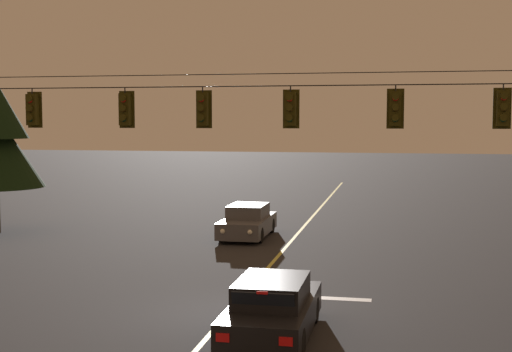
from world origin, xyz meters
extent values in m
plane|color=#28282B|center=(0.00, 0.00, 0.00)|extent=(180.00, 180.00, 0.00)
cube|color=#D1C64C|center=(0.00, 8.77, 0.00)|extent=(0.14, 60.00, 0.01)
cube|color=silver|center=(1.90, 2.17, 0.00)|extent=(3.40, 0.36, 0.01)
cylinder|color=black|center=(0.00, 2.77, 5.98)|extent=(19.60, 0.03, 0.03)
cylinder|color=black|center=(0.00, 2.77, 6.33)|extent=(19.60, 0.02, 0.02)
cylinder|color=black|center=(-6.86, 2.77, 5.89)|extent=(0.04, 0.04, 0.18)
cube|color=#332D0A|center=(-6.86, 2.77, 5.32)|extent=(0.32, 0.26, 0.96)
cube|color=#332D0A|center=(-6.86, 2.92, 5.32)|extent=(0.48, 0.03, 1.12)
sphere|color=red|center=(-6.86, 2.61, 5.61)|extent=(0.17, 0.17, 0.17)
cylinder|color=#332D0A|center=(-6.86, 2.57, 5.65)|extent=(0.20, 0.10, 0.20)
sphere|color=#3D280A|center=(-6.86, 2.61, 5.32)|extent=(0.17, 0.17, 0.17)
cylinder|color=#332D0A|center=(-6.86, 2.57, 5.36)|extent=(0.20, 0.10, 0.20)
sphere|color=black|center=(-6.86, 2.61, 5.03)|extent=(0.17, 0.17, 0.17)
cylinder|color=#332D0A|center=(-6.86, 2.57, 5.07)|extent=(0.20, 0.10, 0.20)
cylinder|color=black|center=(-3.82, 2.77, 5.89)|extent=(0.04, 0.04, 0.18)
cube|color=#332D0A|center=(-3.82, 2.77, 5.32)|extent=(0.32, 0.26, 0.96)
cube|color=#332D0A|center=(-3.82, 2.92, 5.32)|extent=(0.48, 0.03, 1.12)
sphere|color=red|center=(-3.82, 2.61, 5.61)|extent=(0.17, 0.17, 0.17)
cylinder|color=#332D0A|center=(-3.82, 2.57, 5.65)|extent=(0.20, 0.10, 0.20)
sphere|color=#3D280A|center=(-3.82, 2.61, 5.32)|extent=(0.17, 0.17, 0.17)
cylinder|color=#332D0A|center=(-3.82, 2.57, 5.36)|extent=(0.20, 0.10, 0.20)
sphere|color=black|center=(-3.82, 2.61, 5.03)|extent=(0.17, 0.17, 0.17)
cylinder|color=#332D0A|center=(-3.82, 2.57, 5.07)|extent=(0.20, 0.10, 0.20)
cylinder|color=black|center=(-1.40, 2.77, 5.89)|extent=(0.04, 0.04, 0.18)
cube|color=#332D0A|center=(-1.40, 2.77, 5.32)|extent=(0.32, 0.26, 0.96)
cube|color=#332D0A|center=(-1.40, 2.92, 5.32)|extent=(0.48, 0.03, 1.12)
sphere|color=red|center=(-1.40, 2.61, 5.61)|extent=(0.17, 0.17, 0.17)
cylinder|color=#332D0A|center=(-1.40, 2.57, 5.65)|extent=(0.20, 0.10, 0.20)
sphere|color=#3D280A|center=(-1.40, 2.61, 5.32)|extent=(0.17, 0.17, 0.17)
cylinder|color=#332D0A|center=(-1.40, 2.57, 5.36)|extent=(0.20, 0.10, 0.20)
sphere|color=black|center=(-1.40, 2.61, 5.03)|extent=(0.17, 0.17, 0.17)
cylinder|color=#332D0A|center=(-1.40, 2.57, 5.07)|extent=(0.20, 0.10, 0.20)
cylinder|color=black|center=(1.21, 2.77, 5.89)|extent=(0.04, 0.04, 0.18)
cube|color=#332D0A|center=(1.21, 2.77, 5.32)|extent=(0.32, 0.26, 0.96)
cube|color=#332D0A|center=(1.21, 2.92, 5.32)|extent=(0.48, 0.03, 1.12)
sphere|color=red|center=(1.21, 2.61, 5.61)|extent=(0.17, 0.17, 0.17)
cylinder|color=#332D0A|center=(1.21, 2.57, 5.65)|extent=(0.20, 0.10, 0.20)
sphere|color=#3D280A|center=(1.21, 2.61, 5.32)|extent=(0.17, 0.17, 0.17)
cylinder|color=#332D0A|center=(1.21, 2.57, 5.36)|extent=(0.20, 0.10, 0.20)
sphere|color=black|center=(1.21, 2.61, 5.03)|extent=(0.17, 0.17, 0.17)
cylinder|color=#332D0A|center=(1.21, 2.57, 5.07)|extent=(0.20, 0.10, 0.20)
cylinder|color=black|center=(4.16, 2.77, 5.89)|extent=(0.04, 0.04, 0.18)
cube|color=#332D0A|center=(4.16, 2.77, 5.32)|extent=(0.32, 0.26, 0.96)
cube|color=#332D0A|center=(4.16, 2.92, 5.32)|extent=(0.48, 0.03, 1.12)
sphere|color=red|center=(4.16, 2.61, 5.61)|extent=(0.17, 0.17, 0.17)
cylinder|color=#332D0A|center=(4.16, 2.57, 5.65)|extent=(0.20, 0.10, 0.20)
sphere|color=#3D280A|center=(4.16, 2.61, 5.32)|extent=(0.17, 0.17, 0.17)
cylinder|color=#332D0A|center=(4.16, 2.57, 5.36)|extent=(0.20, 0.10, 0.20)
sphere|color=black|center=(4.16, 2.61, 5.03)|extent=(0.17, 0.17, 0.17)
cylinder|color=#332D0A|center=(4.16, 2.57, 5.07)|extent=(0.20, 0.10, 0.20)
cylinder|color=black|center=(7.02, 2.77, 5.89)|extent=(0.04, 0.04, 0.18)
cube|color=#332D0A|center=(7.02, 2.77, 5.32)|extent=(0.32, 0.26, 0.96)
cube|color=#332D0A|center=(7.02, 2.92, 5.32)|extent=(0.48, 0.03, 1.12)
sphere|color=red|center=(7.02, 2.61, 5.61)|extent=(0.17, 0.17, 0.17)
cylinder|color=#332D0A|center=(7.02, 2.57, 5.65)|extent=(0.20, 0.10, 0.20)
sphere|color=#3D280A|center=(7.02, 2.61, 5.32)|extent=(0.17, 0.17, 0.17)
cylinder|color=#332D0A|center=(7.02, 2.57, 5.36)|extent=(0.20, 0.10, 0.20)
sphere|color=black|center=(7.02, 2.61, 5.03)|extent=(0.17, 0.17, 0.17)
cylinder|color=#332D0A|center=(7.02, 2.57, 5.07)|extent=(0.20, 0.10, 0.20)
cube|color=black|center=(1.47, -1.57, 0.51)|extent=(1.80, 4.30, 0.68)
cube|color=black|center=(1.47, -1.69, 1.12)|extent=(1.51, 2.15, 0.54)
cube|color=black|center=(1.47, -0.75, 1.12)|extent=(1.40, 0.21, 0.48)
cube|color=black|center=(1.47, -2.75, 1.12)|extent=(1.37, 0.18, 0.46)
cylinder|color=black|center=(0.67, -0.23, 0.32)|extent=(0.22, 0.64, 0.64)
cylinder|color=black|center=(2.26, -0.23, 0.32)|extent=(0.22, 0.64, 0.64)
cylinder|color=black|center=(0.67, -2.90, 0.32)|extent=(0.22, 0.64, 0.64)
cylinder|color=black|center=(2.26, -2.90, 0.32)|extent=(0.22, 0.64, 0.64)
cube|color=red|center=(0.82, -3.73, 0.61)|extent=(0.28, 0.03, 0.18)
cube|color=red|center=(2.11, -3.73, 0.61)|extent=(0.28, 0.03, 0.18)
cube|color=red|center=(1.47, -2.86, 1.35)|extent=(0.24, 0.04, 0.06)
cube|color=#4C4C51|center=(-1.99, 11.82, 0.51)|extent=(1.80, 4.30, 0.68)
cube|color=#4C4C51|center=(-1.99, 11.94, 1.12)|extent=(1.51, 2.15, 0.54)
cube|color=black|center=(-1.99, 11.00, 1.12)|extent=(1.40, 0.21, 0.48)
cube|color=black|center=(-1.99, 13.00, 1.12)|extent=(1.37, 0.18, 0.46)
cylinder|color=black|center=(-1.19, 10.48, 0.32)|extent=(0.22, 0.64, 0.64)
cylinder|color=black|center=(-2.78, 10.48, 0.32)|extent=(0.22, 0.64, 0.64)
cylinder|color=black|center=(-1.19, 13.15, 0.32)|extent=(0.22, 0.64, 0.64)
cylinder|color=black|center=(-2.78, 13.15, 0.32)|extent=(0.22, 0.64, 0.64)
sphere|color=white|center=(-1.43, 9.65, 0.57)|extent=(0.20, 0.20, 0.20)
sphere|color=white|center=(-2.54, 9.65, 0.57)|extent=(0.20, 0.20, 0.20)
camera|label=1|loc=(4.21, -17.18, 5.01)|focal=49.14mm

